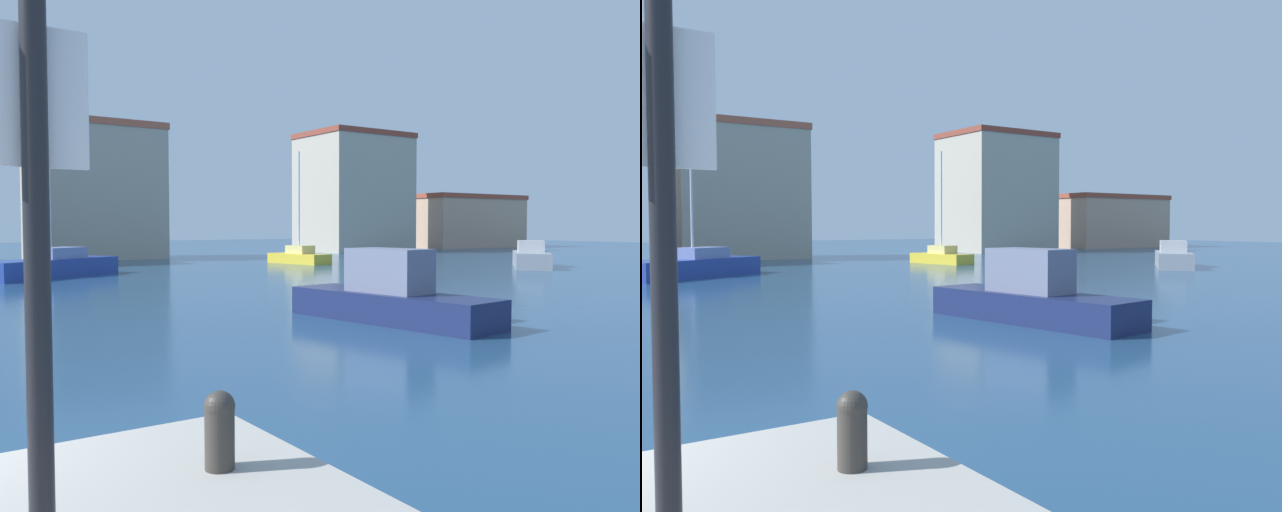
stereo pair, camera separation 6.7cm
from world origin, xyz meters
TOP-DOWN VIEW (x-y plane):
  - water at (15.00, 20.00)m, footprint 160.00×160.00m
  - mooring_bollard at (2.25, -1.87)m, footprint 0.20×0.20m
  - sailboat_yellow_distant_east at (23.97, 30.94)m, footprint 2.36×4.79m
  - sailboat_blue_inner_mooring at (7.85, 28.27)m, footprint 7.33×5.75m
  - motorboat_navy_distant_north at (11.73, 7.50)m, footprint 2.50×6.25m
  - motorboat_grey_near_pier at (33.33, 19.71)m, footprint 5.94×5.51m
  - waterfront_apartments at (14.65, 44.89)m, footprint 9.40×6.54m
  - yacht_club at (39.56, 45.35)m, footprint 9.43×7.98m
  - harbor_office at (57.43, 48.76)m, footprint 13.98×9.39m

SIDE VIEW (x-z plane):
  - water at x=15.00m, z-range 0.00..0.00m
  - sailboat_yellow_distant_east at x=23.97m, z-range -3.20..4.19m
  - sailboat_blue_inner_mooring at x=7.85m, z-range -4.87..6.04m
  - motorboat_grey_near_pier at x=33.33m, z-range -0.20..1.40m
  - motorboat_navy_distant_north at x=11.73m, z-range -0.32..1.60m
  - mooring_bollard at x=2.25m, z-range 1.02..1.51m
  - harbor_office at x=57.43m, z-range 0.01..6.03m
  - waterfront_apartments at x=14.65m, z-range 0.01..10.21m
  - yacht_club at x=39.56m, z-range 0.01..11.41m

